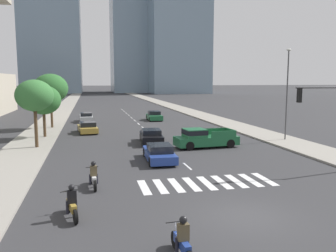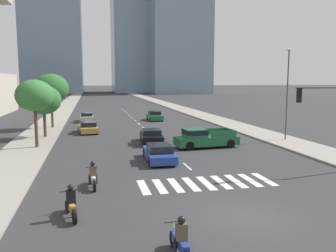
{
  "view_description": "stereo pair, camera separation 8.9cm",
  "coord_description": "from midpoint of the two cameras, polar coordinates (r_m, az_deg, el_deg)",
  "views": [
    {
      "loc": [
        -6.39,
        -13.2,
        5.79
      ],
      "look_at": [
        0.0,
        15.06,
        2.0
      ],
      "focal_mm": 37.25,
      "sensor_mm": 36.0,
      "label": 1
    },
    {
      "loc": [
        -6.3,
        -13.22,
        5.79
      ],
      "look_at": [
        0.0,
        15.06,
        2.0
      ],
      "focal_mm": 37.25,
      "sensor_mm": 36.0,
      "label": 2
    }
  ],
  "objects": [
    {
      "name": "motorcycle_third",
      "position": [
        11.94,
        2.3,
        -18.4
      ],
      "size": [
        0.7,
        2.12,
        1.49
      ],
      "rotation": [
        0.0,
        0.0,
        1.64
      ],
      "color": "black",
      "rests_on": "ground"
    },
    {
      "name": "street_tree_third",
      "position": [
        44.21,
        -18.54,
        5.85
      ],
      "size": [
        4.1,
        4.1,
        6.45
      ],
      "color": "#4C3823",
      "rests_on": "sidewalk_west"
    },
    {
      "name": "sedan_silver_0",
      "position": [
        50.63,
        -13.11,
        1.37
      ],
      "size": [
        1.88,
        4.47,
        1.29
      ],
      "rotation": [
        0.0,
        0.0,
        1.6
      ],
      "color": "#B7BABF",
      "rests_on": "ground"
    },
    {
      "name": "ground_plane",
      "position": [
        15.76,
        12.56,
        -14.29
      ],
      "size": [
        800.0,
        800.0,
        0.0
      ],
      "primitive_type": "plane",
      "color": "#333335"
    },
    {
      "name": "pickup_truck",
      "position": [
        30.4,
        5.91,
        -2.01
      ],
      "size": [
        5.63,
        2.36,
        1.67
      ],
      "rotation": [
        0.0,
        0.0,
        3.22
      ],
      "color": "#1E6038",
      "rests_on": "ground"
    },
    {
      "name": "motorcycle_lead",
      "position": [
        15.64,
        -15.47,
        -12.27
      ],
      "size": [
        0.81,
        2.03,
        1.49
      ],
      "rotation": [
        0.0,
        0.0,
        1.81
      ],
      "color": "black",
      "rests_on": "ground"
    },
    {
      "name": "office_tower_right_skyline",
      "position": [
        167.23,
        1.59,
        18.86
      ],
      "size": [
        25.92,
        27.35,
        88.35
      ],
      "color": "#7A93A8",
      "rests_on": "ground"
    },
    {
      "name": "street_tree_second",
      "position": [
        37.06,
        -19.61,
        4.03
      ],
      "size": [
        3.44,
        3.44,
        5.18
      ],
      "color": "#4C3823",
      "rests_on": "sidewalk_west"
    },
    {
      "name": "sidewalk_east",
      "position": [
        47.16,
        10.0,
        0.38
      ],
      "size": [
        4.0,
        260.0,
        0.15
      ],
      "primitive_type": "cube",
      "color": "gray",
      "rests_on": "ground"
    },
    {
      "name": "sedan_blue_1",
      "position": [
        25.27,
        -1.35,
        -4.46
      ],
      "size": [
        2.05,
        4.68,
        1.24
      ],
      "rotation": [
        0.0,
        0.0,
        1.54
      ],
      "color": "navy",
      "rests_on": "ground"
    },
    {
      "name": "street_tree_nearest",
      "position": [
        31.39,
        -20.92,
        4.65
      ],
      "size": [
        3.13,
        3.13,
        5.73
      ],
      "color": "#4C3823",
      "rests_on": "sidewalk_west"
    },
    {
      "name": "sedan_gold_4",
      "position": [
        39.81,
        -12.91,
        -0.27
      ],
      "size": [
        2.32,
        4.46,
        1.24
      ],
      "rotation": [
        0.0,
        0.0,
        1.67
      ],
      "color": "#B28E38",
      "rests_on": "ground"
    },
    {
      "name": "sidewalk_west",
      "position": [
        43.91,
        -19.42,
        -0.45
      ],
      "size": [
        4.0,
        260.0,
        0.15
      ],
      "primitive_type": "cube",
      "color": "gray",
      "rests_on": "ground"
    },
    {
      "name": "crosswalk_near",
      "position": [
        20.19,
        6.4,
        -9.25
      ],
      "size": [
        7.65,
        2.73,
        0.01
      ],
      "color": "silver",
      "rests_on": "ground"
    },
    {
      "name": "sedan_black_3",
      "position": [
        32.54,
        -2.67,
        -1.71
      ],
      "size": [
        2.29,
        4.84,
        1.31
      ],
      "rotation": [
        0.0,
        0.0,
        1.48
      ],
      "color": "black",
      "rests_on": "ground"
    },
    {
      "name": "lane_divider_center",
      "position": [
        47.06,
        -4.72,
        0.36
      ],
      "size": [
        0.14,
        50.0,
        0.01
      ],
      "color": "silver",
      "rests_on": "ground"
    },
    {
      "name": "sedan_green_2",
      "position": [
        51.18,
        -2.14,
        1.64
      ],
      "size": [
        2.0,
        4.25,
        1.33
      ],
      "rotation": [
        0.0,
        0.0,
        -1.59
      ],
      "color": "#1E6038",
      "rests_on": "ground"
    },
    {
      "name": "street_lamp_east",
      "position": [
        35.07,
        19.03,
        5.85
      ],
      "size": [
        0.5,
        0.24,
        8.59
      ],
      "color": "#3F3F42",
      "rests_on": "sidewalk_east"
    },
    {
      "name": "motorcycle_trailing",
      "position": [
        19.54,
        -12.04,
        -8.17
      ],
      "size": [
        0.7,
        2.1,
        1.49
      ],
      "rotation": [
        0.0,
        0.0,
        1.65
      ],
      "color": "black",
      "rests_on": "ground"
    }
  ]
}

